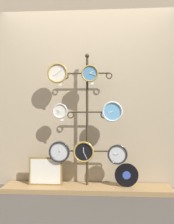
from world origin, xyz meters
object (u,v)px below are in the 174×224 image
(clock_bottom_left, at_px, (59,152))
(vinyl_record, at_px, (127,175))
(clock_bottom_center, at_px, (84,152))
(clock_top_center, at_px, (90,74))
(display_stand, at_px, (87,150))
(clock_middle_right, at_px, (112,112))
(clock_bottom_right, at_px, (117,154))
(picture_frame, at_px, (46,171))
(clock_middle_left, at_px, (60,111))
(clock_top_left, at_px, (57,73))

(clock_bottom_left, relative_size, vinyl_record, 0.91)
(clock_bottom_center, relative_size, vinyl_record, 0.90)
(clock_bottom_left, bearing_deg, clock_top_center, -1.40)
(display_stand, distance_m, clock_bottom_center, 0.09)
(display_stand, xyz_separation_m, clock_middle_right, (0.33, -0.11, 0.52))
(clock_bottom_right, bearing_deg, display_stand, 165.45)
(display_stand, bearing_deg, clock_middle_right, -17.76)
(display_stand, xyz_separation_m, clock_bottom_left, (-0.36, -0.08, -0.01))
(clock_bottom_right, relative_size, picture_frame, 0.58)
(clock_bottom_center, distance_m, clock_bottom_right, 0.44)
(clock_bottom_right, bearing_deg, clock_bottom_center, 177.18)
(clock_middle_left, distance_m, clock_bottom_right, 0.94)
(clock_top_center, bearing_deg, clock_bottom_center, 173.24)
(clock_bottom_center, bearing_deg, clock_middle_left, -179.44)
(clock_middle_right, height_order, clock_bottom_center, clock_middle_right)
(clock_bottom_center, height_order, vinyl_record, clock_bottom_center)
(clock_top_center, height_order, picture_frame, clock_top_center)
(clock_bottom_left, xyz_separation_m, vinyl_record, (0.88, 0.01, -0.30))
(clock_top_center, distance_m, clock_bottom_left, 1.11)
(display_stand, height_order, clock_bottom_right, display_stand)
(clock_bottom_right, bearing_deg, clock_bottom_left, 178.36)
(display_stand, distance_m, clock_top_left, 1.10)
(vinyl_record, bearing_deg, clock_bottom_center, -178.69)
(clock_top_left, relative_size, picture_frame, 0.61)
(clock_bottom_right, bearing_deg, picture_frame, 177.01)
(display_stand, distance_m, vinyl_record, 0.60)
(vinyl_record, bearing_deg, clock_middle_left, -178.96)
(display_stand, bearing_deg, clock_bottom_center, -117.96)
(clock_middle_left, xyz_separation_m, clock_bottom_left, (-0.01, 0.00, -0.54))
(clock_bottom_center, bearing_deg, clock_bottom_right, -2.82)
(clock_middle_left, xyz_separation_m, picture_frame, (-0.20, 0.03, -0.80))
(clock_top_center, relative_size, clock_bottom_right, 0.88)
(display_stand, relative_size, clock_bottom_right, 7.11)
(clock_top_center, xyz_separation_m, vinyl_record, (0.48, 0.02, -1.33))
(clock_middle_right, xyz_separation_m, picture_frame, (-0.89, 0.05, -0.79))
(clock_middle_left, relative_size, clock_bottom_right, 0.78)
(clock_middle_left, height_order, clock_middle_right, clock_middle_right)
(clock_bottom_center, bearing_deg, vinyl_record, 1.31)
(clock_bottom_left, height_order, clock_bottom_right, clock_bottom_left)
(clock_bottom_center, bearing_deg, picture_frame, 176.86)
(vinyl_record, distance_m, picture_frame, 1.07)
(clock_bottom_right, bearing_deg, clock_middle_left, 178.58)
(clock_middle_right, distance_m, clock_bottom_center, 0.65)
(clock_top_left, relative_size, vinyl_record, 0.88)
(display_stand, bearing_deg, clock_top_center, -66.47)
(clock_top_left, height_order, clock_bottom_center, clock_top_left)
(picture_frame, bearing_deg, display_stand, 5.48)
(clock_middle_left, relative_size, clock_bottom_center, 0.72)
(clock_top_center, height_order, clock_bottom_right, clock_top_center)
(display_stand, height_order, picture_frame, display_stand)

